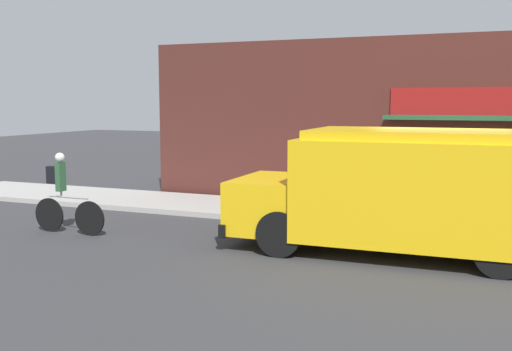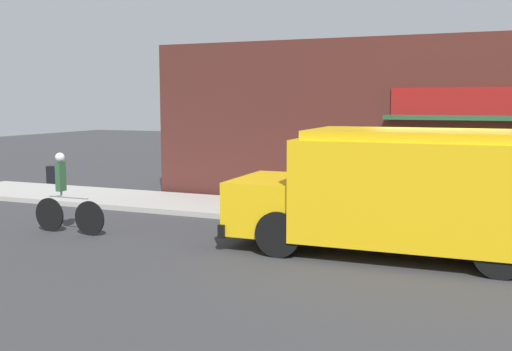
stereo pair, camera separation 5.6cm
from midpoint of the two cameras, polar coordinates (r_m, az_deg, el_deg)
The scene contains 5 objects.
ground_plane at distance 12.70m, azimuth 17.06°, elevation -5.67°, with size 70.00×70.00×0.00m, color #38383A.
sidewalk at distance 13.90m, azimuth 17.58°, elevation -4.33°, with size 28.00×2.50×0.13m.
storefront at distance 15.15m, azimuth 18.44°, elevation 4.60°, with size 16.20×0.74×4.33m.
school_bus at distance 10.96m, azimuth 14.47°, elevation -1.36°, with size 5.93×2.75×2.24m.
cyclist at distance 13.05m, azimuth -17.70°, elevation -1.85°, with size 1.74×0.20×1.68m.
Camera 2 is at (1.16, -12.34, 2.74)m, focal length 42.00 mm.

